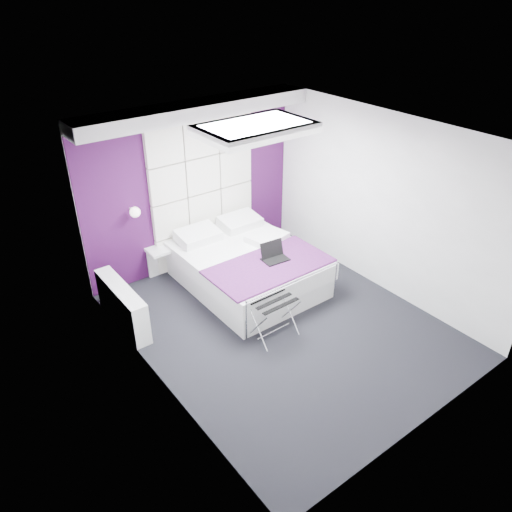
{
  "coord_description": "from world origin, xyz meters",
  "views": [
    {
      "loc": [
        -3.53,
        -4.08,
        4.19
      ],
      "look_at": [
        -0.18,
        0.35,
        0.97
      ],
      "focal_mm": 35.0,
      "sensor_mm": 36.0,
      "label": 1
    }
  ],
  "objects_px": {
    "laptop": "(273,255)",
    "bed": "(247,267)",
    "wall_lamp": "(134,211)",
    "nightstand": "(161,250)",
    "radiator": "(123,306)",
    "luggage_rack": "(274,318)"
  },
  "relations": [
    {
      "from": "laptop",
      "to": "wall_lamp",
      "type": "bearing_deg",
      "value": 140.59
    },
    {
      "from": "nightstand",
      "to": "radiator",
      "type": "bearing_deg",
      "value": -143.54
    },
    {
      "from": "nightstand",
      "to": "luggage_rack",
      "type": "relative_size",
      "value": 0.73
    },
    {
      "from": "nightstand",
      "to": "laptop",
      "type": "xyz_separation_m",
      "value": [
        1.08,
        -1.35,
        0.16
      ]
    },
    {
      "from": "nightstand",
      "to": "laptop",
      "type": "height_order",
      "value": "laptop"
    },
    {
      "from": "radiator",
      "to": "bed",
      "type": "relative_size",
      "value": 0.57
    },
    {
      "from": "laptop",
      "to": "bed",
      "type": "bearing_deg",
      "value": 115.35
    },
    {
      "from": "wall_lamp",
      "to": "bed",
      "type": "bearing_deg",
      "value": -37.51
    },
    {
      "from": "radiator",
      "to": "laptop",
      "type": "distance_m",
      "value": 2.18
    },
    {
      "from": "luggage_rack",
      "to": "laptop",
      "type": "relative_size",
      "value": 1.55
    },
    {
      "from": "bed",
      "to": "laptop",
      "type": "height_order",
      "value": "laptop"
    },
    {
      "from": "bed",
      "to": "luggage_rack",
      "type": "xyz_separation_m",
      "value": [
        -0.45,
        -1.19,
        -0.04
      ]
    },
    {
      "from": "bed",
      "to": "laptop",
      "type": "bearing_deg",
      "value": -69.67
    },
    {
      "from": "wall_lamp",
      "to": "radiator",
      "type": "relative_size",
      "value": 0.12
    },
    {
      "from": "bed",
      "to": "wall_lamp",
      "type": "bearing_deg",
      "value": 142.49
    },
    {
      "from": "radiator",
      "to": "laptop",
      "type": "relative_size",
      "value": 3.33
    },
    {
      "from": "radiator",
      "to": "laptop",
      "type": "xyz_separation_m",
      "value": [
        2.06,
        -0.63,
        0.35
      ]
    },
    {
      "from": "nightstand",
      "to": "luggage_rack",
      "type": "bearing_deg",
      "value": -77.2
    },
    {
      "from": "wall_lamp",
      "to": "bed",
      "type": "xyz_separation_m",
      "value": [
        1.26,
        -0.97,
        -0.91
      ]
    },
    {
      "from": "wall_lamp",
      "to": "nightstand",
      "type": "height_order",
      "value": "wall_lamp"
    },
    {
      "from": "luggage_rack",
      "to": "wall_lamp",
      "type": "bearing_deg",
      "value": 109.87
    },
    {
      "from": "nightstand",
      "to": "bed",
      "type": "bearing_deg",
      "value": -45.03
    }
  ]
}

